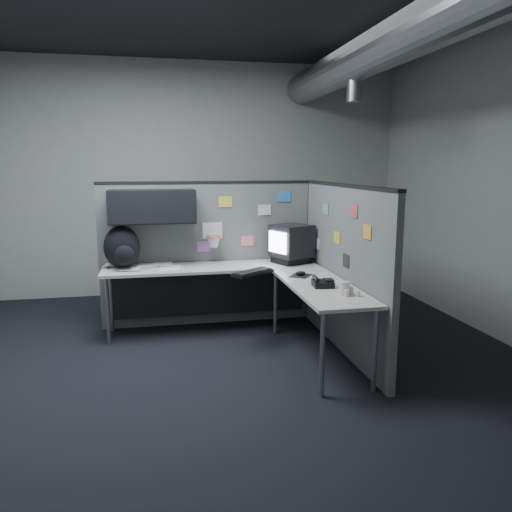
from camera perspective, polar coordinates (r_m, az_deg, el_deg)
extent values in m
cube|color=black|center=(4.70, -2.35, -12.31)|extent=(5.60, 5.60, 0.01)
cube|color=#9E9E99|center=(7.12, -6.12, 8.66)|extent=(5.60, 0.01, 3.20)
cube|color=#9E9E99|center=(1.64, 13.24, 2.88)|extent=(5.60, 0.01, 3.20)
cylinder|color=slate|center=(4.87, 15.23, 22.41)|extent=(0.40, 5.49, 0.40)
cylinder|color=slate|center=(5.55, 11.21, 18.42)|extent=(0.16, 0.16, 0.30)
cube|color=#5C5E5C|center=(5.70, -5.36, 0.17)|extent=(2.43, 0.06, 1.60)
cube|color=black|center=(5.61, -5.50, 8.38)|extent=(2.43, 0.07, 0.03)
cube|color=black|center=(5.94, 6.07, 0.58)|extent=(0.07, 0.07, 1.60)
cube|color=black|center=(5.40, -11.76, 5.58)|extent=(0.90, 0.35, 0.35)
cube|color=black|center=(5.22, -11.76, 5.43)|extent=(0.90, 0.02, 0.33)
cube|color=silver|center=(5.62, -5.00, 2.92)|extent=(0.22, 0.02, 0.18)
torus|color=#D85914|center=(5.54, -4.89, 2.19)|extent=(0.16, 0.16, 0.01)
cone|color=white|center=(5.55, -4.88, 1.58)|extent=(0.14, 0.14, 0.11)
cube|color=gray|center=(5.61, -14.18, 2.00)|extent=(0.15, 0.01, 0.12)
cube|color=#E5D84C|center=(5.61, -3.53, 6.21)|extent=(0.15, 0.01, 0.12)
cube|color=#D87F7F|center=(5.70, -0.99, 1.75)|extent=(0.15, 0.01, 0.12)
cube|color=silver|center=(5.70, 0.98, 5.29)|extent=(0.15, 0.01, 0.12)
cube|color=#337FCC|center=(5.75, 3.24, 6.81)|extent=(0.15, 0.01, 0.12)
cube|color=#B266B2|center=(5.64, -5.99, 1.08)|extent=(0.15, 0.01, 0.12)
cube|color=#5C5E5C|center=(4.94, 9.87, -1.53)|extent=(0.06, 2.23, 1.60)
cube|color=black|center=(4.84, 10.17, 7.96)|extent=(0.07, 2.23, 0.03)
cube|color=#4CB266|center=(5.25, 7.97, 5.30)|extent=(0.01, 0.15, 0.12)
cube|color=gold|center=(4.95, 9.25, 2.05)|extent=(0.01, 0.15, 0.12)
cube|color=#CC4C4C|center=(4.55, 11.14, 5.06)|extent=(0.01, 0.15, 0.12)
cube|color=silver|center=(5.53, 7.01, 1.40)|extent=(0.01, 0.15, 0.12)
cube|color=orange|center=(4.29, 12.61, 2.68)|extent=(0.01, 0.15, 0.12)
cube|color=#26262D|center=(4.75, 10.25, -0.53)|extent=(0.01, 0.15, 0.12)
cube|color=#BDB5AA|center=(5.40, -5.13, -1.31)|extent=(2.30, 0.56, 0.03)
cube|color=#BDB5AA|center=(4.58, 7.42, -3.48)|extent=(0.56, 1.55, 0.03)
cube|color=black|center=(5.69, -5.33, -3.98)|extent=(2.18, 0.02, 0.55)
cylinder|color=gray|center=(5.27, -16.60, -6.11)|extent=(0.04, 0.04, 0.70)
cylinder|color=gray|center=(5.69, -16.23, -4.87)|extent=(0.04, 0.04, 0.70)
cylinder|color=gray|center=(5.39, 2.22, -5.30)|extent=(0.04, 0.04, 0.70)
cylinder|color=gray|center=(3.99, 7.59, -11.12)|extent=(0.04, 0.04, 0.70)
cylinder|color=gray|center=(4.15, 13.44, -10.47)|extent=(0.04, 0.04, 0.70)
cube|color=black|center=(5.57, 4.07, -0.41)|extent=(0.45, 0.43, 0.07)
cube|color=black|center=(5.53, 4.10, 1.75)|extent=(0.49, 0.49, 0.35)
cube|color=white|center=(5.41, 2.47, 1.57)|extent=(0.13, 0.27, 0.23)
cube|color=black|center=(4.97, -0.41, -1.96)|extent=(0.47, 0.41, 0.03)
cube|color=black|center=(4.96, -0.41, -1.72)|extent=(0.43, 0.37, 0.01)
cube|color=black|center=(4.93, 5.12, -2.24)|extent=(0.27, 0.28, 0.01)
ellipsoid|color=black|center=(4.92, 5.12, -1.98)|extent=(0.11, 0.08, 0.04)
cube|color=black|center=(4.52, 7.64, -3.15)|extent=(0.20, 0.21, 0.05)
cylinder|color=black|center=(4.51, 6.87, -2.57)|extent=(0.06, 0.18, 0.04)
cube|color=black|center=(4.51, 8.32, -2.72)|extent=(0.09, 0.11, 0.02)
cylinder|color=silver|center=(4.28, 10.82, -3.91)|extent=(0.05, 0.05, 0.07)
cylinder|color=silver|center=(4.21, 10.36, -4.19)|extent=(0.04, 0.04, 0.06)
cylinder|color=silver|center=(4.23, 11.57, -4.23)|extent=(0.04, 0.04, 0.05)
cylinder|color=#D85914|center=(4.31, 10.19, -3.72)|extent=(0.04, 0.04, 0.08)
cylinder|color=beige|center=(4.25, 10.08, -3.66)|extent=(0.10, 0.10, 0.11)
cube|color=white|center=(5.37, -9.79, -1.31)|extent=(0.25, 0.33, 0.00)
cube|color=white|center=(5.55, -12.21, -0.99)|extent=(0.25, 0.32, 0.00)
cube|color=white|center=(5.50, -14.96, -1.19)|extent=(0.25, 0.32, 0.00)
cube|color=white|center=(5.58, -10.61, -0.81)|extent=(0.25, 0.33, 0.00)
cube|color=white|center=(5.40, -14.08, -1.29)|extent=(0.25, 0.32, 0.00)
cube|color=white|center=(5.63, -15.73, -0.86)|extent=(0.25, 0.33, 0.00)
ellipsoid|color=black|center=(5.40, -15.08, 0.98)|extent=(0.41, 0.32, 0.45)
ellipsoid|color=black|center=(5.26, -14.80, 0.06)|extent=(0.22, 0.14, 0.20)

